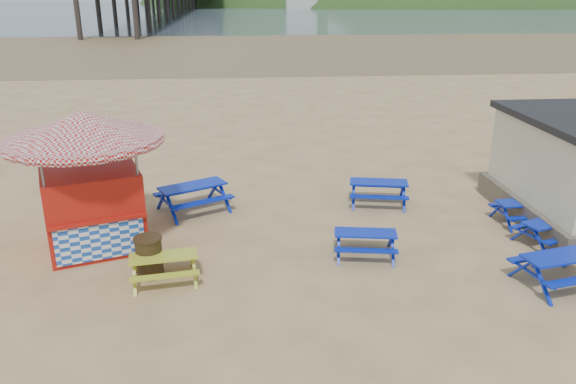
{
  "coord_description": "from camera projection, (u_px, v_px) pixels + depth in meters",
  "views": [
    {
      "loc": [
        -1.24,
        -13.63,
        6.56
      ],
      "look_at": [
        0.12,
        1.5,
        1.0
      ],
      "focal_mm": 35.0,
      "sensor_mm": 36.0,
      "label": 1
    }
  ],
  "objects": [
    {
      "name": "wet_sand",
      "position": [
        247.0,
        46.0,
        66.54
      ],
      "size": [
        400.0,
        400.0,
        0.0
      ],
      "primitive_type": "plane",
      "color": "olive",
      "rests_on": "ground"
    },
    {
      "name": "ground",
      "position": [
        289.0,
        246.0,
        15.1
      ],
      "size": [
        400.0,
        400.0,
        0.0
      ],
      "primitive_type": "plane",
      "color": "tan",
      "rests_on": "ground"
    },
    {
      "name": "litter_bin",
      "position": [
        149.0,
        256.0,
        13.4
      ],
      "size": [
        0.68,
        0.68,
        1.0
      ],
      "color": "#362715",
      "rests_on": "ground"
    },
    {
      "name": "headland_town",
      "position": [
        449.0,
        28.0,
        240.91
      ],
      "size": [
        264.0,
        144.0,
        108.0
      ],
      "color": "#2D4C1E",
      "rests_on": "ground"
    },
    {
      "name": "picnic_table_blue_b",
      "position": [
        378.0,
        193.0,
        17.92
      ],
      "size": [
        2.06,
        1.78,
        0.76
      ],
      "rotation": [
        0.0,
        0.0,
        -0.19
      ],
      "color": "#102CB1",
      "rests_on": "ground"
    },
    {
      "name": "picnic_table_blue_d",
      "position": [
        365.0,
        244.0,
        14.46
      ],
      "size": [
        1.76,
        1.51,
        0.66
      ],
      "rotation": [
        0.0,
        0.0,
        -0.16
      ],
      "color": "#102CB1",
      "rests_on": "ground"
    },
    {
      "name": "picnic_table_blue_a",
      "position": [
        193.0,
        198.0,
        17.34
      ],
      "size": [
        2.55,
        2.39,
        0.85
      ],
      "rotation": [
        0.0,
        0.0,
        0.48
      ],
      "color": "#102CB1",
      "rests_on": "ground"
    },
    {
      "name": "picnic_table_blue_c",
      "position": [
        524.0,
        212.0,
        16.47
      ],
      "size": [
        1.7,
        1.42,
        0.67
      ],
      "rotation": [
        0.0,
        0.0,
        0.08
      ],
      "color": "#102CB1",
      "rests_on": "ground"
    },
    {
      "name": "picnic_table_blue_e",
      "position": [
        560.0,
        270.0,
        12.99
      ],
      "size": [
        2.12,
        1.84,
        0.78
      ],
      "rotation": [
        0.0,
        0.0,
        0.21
      ],
      "color": "#102CB1",
      "rests_on": "ground"
    },
    {
      "name": "picnic_table_yellow",
      "position": [
        164.0,
        268.0,
        13.22
      ],
      "size": [
        1.74,
        1.48,
        0.66
      ],
      "rotation": [
        0.0,
        0.0,
        0.15
      ],
      "color": "#93A922",
      "rests_on": "ground"
    },
    {
      "name": "ice_cream_kiosk",
      "position": [
        87.0,
        163.0,
        14.42
      ],
      "size": [
        5.19,
        5.19,
        3.66
      ],
      "rotation": [
        0.0,
        0.0,
        0.33
      ],
      "color": "#A9170F",
      "rests_on": "ground"
    },
    {
      "name": "sea",
      "position": [
        239.0,
        10.0,
        174.1
      ],
      "size": [
        400.0,
        400.0,
        0.0
      ],
      "primitive_type": "plane",
      "color": "#42525E",
      "rests_on": "ground"
    },
    {
      "name": "picnic_table_blue_f",
      "position": [
        550.0,
        232.0,
        15.11
      ],
      "size": [
        1.96,
        1.77,
        0.68
      ],
      "rotation": [
        0.0,
        0.0,
        0.34
      ],
      "color": "#102CB1",
      "rests_on": "ground"
    }
  ]
}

